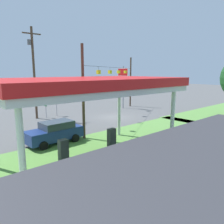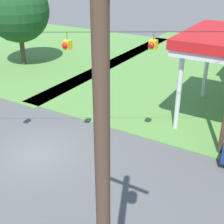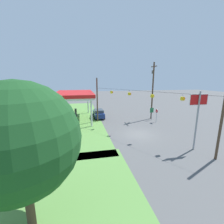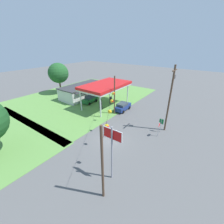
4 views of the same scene
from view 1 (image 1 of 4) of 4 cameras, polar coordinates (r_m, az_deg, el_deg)
The scene contains 12 objects.
ground_plane at distance 28.14m, azimuth 0.64°, elevation -1.34°, with size 160.00×160.00×0.00m, color #565656.
gas_station_canopy at distance 13.93m, azimuth -6.18°, elevation 6.80°, with size 11.93×6.98×5.39m.
gas_station_store at distance 7.72m, azimuth 26.80°, elevation -22.63°, with size 13.16×6.70×3.37m.
fuel_pump_near at distance 15.89m, azimuth -0.11°, elevation -7.59°, with size 0.71×0.56×1.77m.
fuel_pump_far at distance 13.80m, azimuth -12.55°, elevation -10.71°, with size 0.71×0.56×1.77m.
car_at_pumps_front at distance 18.44m, azimuth -14.72°, elevation -5.07°, with size 4.59×2.23×1.80m.
car_at_pumps_rear at distance 11.92m, azimuth 9.88°, elevation -13.38°, with size 4.52×2.36×1.94m.
stop_sign_roadside at distance 29.47m, azimuth -14.33°, elevation 2.45°, with size 0.80×0.08×2.50m.
stop_sign_overhead at distance 34.63m, azimuth 2.89°, elevation 8.77°, with size 0.22×2.23×6.60m.
route_sign at distance 28.66m, azimuth -16.99°, elevation 1.89°, with size 0.10×0.70×2.40m.
utility_pole_main at distance 28.36m, azimuth -19.82°, elevation 10.55°, with size 2.20×0.44×10.97m.
signal_span_gantry at distance 27.58m, azimuth 0.64°, elevation 7.66°, with size 16.36×10.24×8.05m.
Camera 1 is at (18.39, 20.50, 5.78)m, focal length 35.00 mm.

